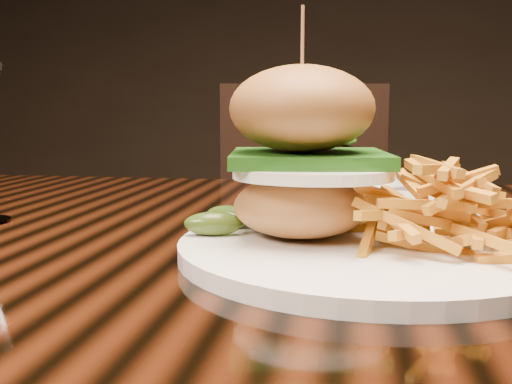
% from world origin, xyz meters
% --- Properties ---
extents(dining_table, '(1.60, 0.90, 0.75)m').
position_xyz_m(dining_table, '(0.00, 0.00, 0.67)').
color(dining_table, black).
rests_on(dining_table, ground).
extents(burger_plate, '(0.35, 0.34, 0.23)m').
position_xyz_m(burger_plate, '(0.05, -0.11, 0.81)').
color(burger_plate, white).
rests_on(burger_plate, dining_table).
extents(ramekin, '(0.09, 0.09, 0.04)m').
position_xyz_m(ramekin, '(0.13, 0.02, 0.77)').
color(ramekin, white).
rests_on(ramekin, dining_table).
extents(far_dish, '(0.27, 0.27, 0.09)m').
position_xyz_m(far_dish, '(0.02, 0.35, 0.77)').
color(far_dish, white).
rests_on(far_dish, dining_table).
extents(chair_far, '(0.54, 0.54, 0.95)m').
position_xyz_m(chair_far, '(-0.08, 0.89, 0.54)').
color(chair_far, black).
rests_on(chair_far, ground).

